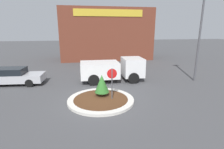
# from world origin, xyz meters

# --- Properties ---
(ground_plane) EXTENTS (120.00, 120.00, 0.00)m
(ground_plane) POSITION_xyz_m (0.00, 0.00, 0.00)
(ground_plane) COLOR #474749
(traffic_island) EXTENTS (4.16, 4.16, 0.16)m
(traffic_island) POSITION_xyz_m (0.00, 0.00, 0.08)
(traffic_island) COLOR beige
(traffic_island) RESTS_ON ground_plane
(stop_sign) EXTENTS (0.61, 0.07, 2.11)m
(stop_sign) POSITION_xyz_m (0.69, -0.10, 1.43)
(stop_sign) COLOR #4C4C51
(stop_sign) RESTS_ON ground_plane
(island_shrub) EXTENTS (0.94, 0.94, 1.41)m
(island_shrub) POSITION_xyz_m (0.14, 0.52, 0.99)
(island_shrub) COLOR brown
(island_shrub) RESTS_ON traffic_island
(utility_truck) EXTENTS (5.35, 2.28, 1.98)m
(utility_truck) POSITION_xyz_m (1.50, 4.20, 1.08)
(utility_truck) COLOR white
(utility_truck) RESTS_ON ground_plane
(storefront_building) EXTENTS (12.98, 6.07, 7.23)m
(storefront_building) POSITION_xyz_m (2.70, 16.44, 3.62)
(storefront_building) COLOR brown
(storefront_building) RESTS_ON ground_plane
(parked_sedan_silver) EXTENTS (4.79, 2.11, 1.38)m
(parked_sedan_silver) POSITION_xyz_m (-6.61, 4.66, 0.70)
(parked_sedan_silver) COLOR #B7B7BC
(parked_sedan_silver) RESTS_ON ground_plane
(light_pole) EXTENTS (0.70, 0.30, 7.32)m
(light_pole) POSITION_xyz_m (8.62, 3.06, 4.23)
(light_pole) COLOR #4C4C51
(light_pole) RESTS_ON ground_plane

